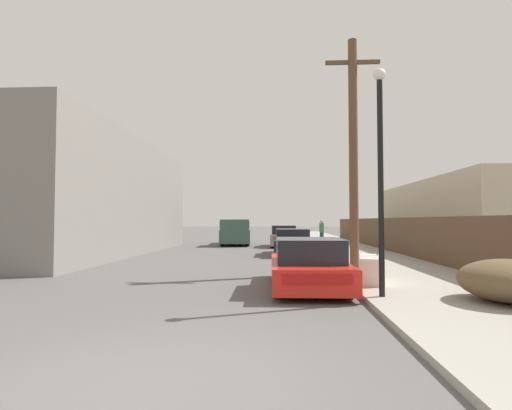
% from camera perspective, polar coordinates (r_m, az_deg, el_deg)
% --- Properties ---
extents(ground_plane, '(220.00, 220.00, 0.00)m').
position_cam_1_polar(ground_plane, '(4.65, -16.05, -23.77)').
color(ground_plane, '#595654').
extents(sidewalk_curb, '(4.20, 63.00, 0.12)m').
position_cam_1_polar(sidewalk_curb, '(27.91, 11.29, -5.59)').
color(sidewalk_curb, '#9E998E').
rests_on(sidewalk_curb, ground).
extents(discarded_fridge, '(0.93, 1.73, 0.69)m').
position_cam_1_polar(discarded_fridge, '(10.93, 16.16, -8.78)').
color(discarded_fridge, silver).
rests_on(discarded_fridge, sidewalk_curb).
extents(parked_sports_car_red, '(1.91, 4.33, 1.27)m').
position_cam_1_polar(parked_sports_car_red, '(10.29, 7.41, -8.56)').
color(parked_sports_car_red, red).
rests_on(parked_sports_car_red, ground).
extents(car_parked_mid, '(1.86, 4.36, 1.29)m').
position_cam_1_polar(car_parked_mid, '(20.15, 5.17, -5.37)').
color(car_parked_mid, black).
rests_on(car_parked_mid, ground).
extents(car_parked_far, '(1.83, 4.15, 1.39)m').
position_cam_1_polar(car_parked_far, '(26.26, 3.92, -4.56)').
color(car_parked_far, gray).
rests_on(car_parked_far, ground).
extents(pickup_truck, '(2.43, 5.65, 1.78)m').
position_cam_1_polar(pickup_truck, '(27.98, -2.96, -3.92)').
color(pickup_truck, '#385647').
rests_on(pickup_truck, ground).
extents(utility_pole, '(1.80, 0.30, 7.64)m').
position_cam_1_polar(utility_pole, '(13.72, 13.74, 7.67)').
color(utility_pole, brown).
rests_on(utility_pole, sidewalk_curb).
extents(street_lamp, '(0.26, 0.26, 4.85)m').
position_cam_1_polar(street_lamp, '(8.91, 17.36, 5.69)').
color(street_lamp, black).
rests_on(street_lamp, sidewalk_curb).
extents(brush_pile, '(1.86, 1.98, 0.83)m').
position_cam_1_polar(brush_pile, '(9.36, 32.46, -9.10)').
color(brush_pile, brown).
rests_on(brush_pile, sidewalk_curb).
extents(wooden_fence, '(0.08, 35.65, 1.73)m').
position_cam_1_polar(wooden_fence, '(21.06, 19.38, -4.09)').
color(wooden_fence, brown).
rests_on(wooden_fence, sidewalk_curb).
extents(building_left_block, '(7.00, 16.36, 5.84)m').
position_cam_1_polar(building_left_block, '(22.48, -24.08, 1.04)').
color(building_left_block, gray).
rests_on(building_left_block, ground).
extents(building_right_house, '(6.00, 15.75, 4.07)m').
position_cam_1_polar(building_right_house, '(27.17, 27.86, -1.30)').
color(building_right_house, beige).
rests_on(building_right_house, ground).
extents(pedestrian, '(0.34, 0.34, 1.64)m').
position_cam_1_polar(pedestrian, '(28.02, 9.37, -3.75)').
color(pedestrian, '#282D42').
rests_on(pedestrian, sidewalk_curb).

